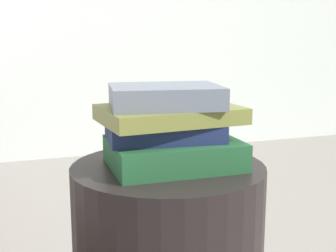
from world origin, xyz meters
The scene contains 4 objects.
book_forest centered at (0.01, -0.01, 0.50)m, with size 0.27×0.20×0.06m, color #1E512D.
book_navy centered at (-0.01, 0.00, 0.55)m, with size 0.24×0.15×0.04m, color #19234C.
book_olive centered at (0.01, 0.01, 0.59)m, with size 0.29×0.20×0.03m, color olive.
book_slate centered at (-0.01, 0.00, 0.63)m, with size 0.23×0.17×0.05m, color slate.
Camera 1 is at (-0.32, -0.91, 0.75)m, focal length 49.37 mm.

